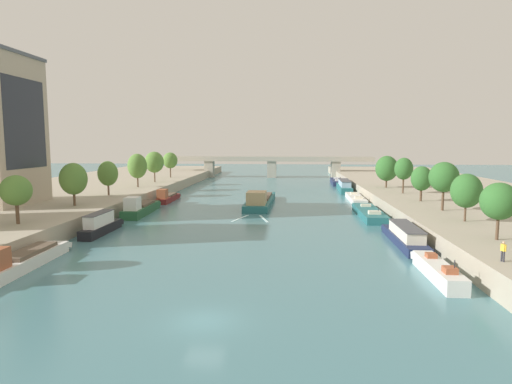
# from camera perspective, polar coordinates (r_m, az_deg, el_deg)

# --- Properties ---
(ground_plane) EXTENTS (400.00, 400.00, 0.00)m
(ground_plane) POSITION_cam_1_polar(r_m,az_deg,el_deg) (29.55, -6.80, -16.51)
(ground_plane) COLOR teal
(quay_left) EXTENTS (36.00, 170.00, 2.22)m
(quay_left) POSITION_cam_1_polar(r_m,az_deg,el_deg) (93.31, -23.85, -0.40)
(quay_left) COLOR #A89E89
(quay_left) RESTS_ON ground
(quay_right) EXTENTS (36.00, 170.00, 2.22)m
(quay_right) POSITION_cam_1_polar(r_m,az_deg,el_deg) (88.77, 26.21, -0.84)
(quay_right) COLOR #A89E89
(quay_right) RESTS_ON ground
(barge_midriver) EXTENTS (4.84, 21.97, 3.25)m
(barge_midriver) POSITION_cam_1_polar(r_m,az_deg,el_deg) (79.22, 0.52, -1.10)
(barge_midriver) COLOR #23666B
(barge_midriver) RESTS_ON ground
(wake_behind_barge) EXTENTS (5.60, 5.97, 0.03)m
(wake_behind_barge) POSITION_cam_1_polar(r_m,az_deg,el_deg) (65.85, -0.54, -3.50)
(wake_behind_barge) COLOR silver
(wake_behind_barge) RESTS_ON ground
(moored_boat_left_end) EXTENTS (3.04, 13.76, 2.87)m
(moored_boat_left_end) POSITION_cam_1_polar(r_m,az_deg,el_deg) (45.27, -28.63, -7.90)
(moored_boat_left_end) COLOR silver
(moored_boat_left_end) RESTS_ON ground
(moored_boat_left_second) EXTENTS (1.81, 10.10, 2.77)m
(moored_boat_left_second) POSITION_cam_1_polar(r_m,az_deg,el_deg) (58.36, -19.73, -4.08)
(moored_boat_left_second) COLOR black
(moored_boat_left_second) RESTS_ON ground
(moored_boat_left_far) EXTENTS (3.15, 13.82, 3.28)m
(moored_boat_left_far) POSITION_cam_1_polar(r_m,az_deg,el_deg) (72.10, -14.93, -2.05)
(moored_boat_left_far) COLOR #235633
(moored_boat_left_far) RESTS_ON ground
(moored_boat_left_near) EXTENTS (2.29, 11.20, 2.74)m
(moored_boat_left_near) POSITION_cam_1_polar(r_m,az_deg,el_deg) (86.21, -11.60, -0.70)
(moored_boat_left_near) COLOR maroon
(moored_boat_left_near) RESTS_ON ground
(moored_boat_right_second) EXTENTS (1.83, 10.21, 2.41)m
(moored_boat_right_second) POSITION_cam_1_polar(r_m,az_deg,el_deg) (40.66, 22.74, -9.45)
(moored_boat_right_second) COLOR silver
(moored_boat_right_second) RESTS_ON ground
(moored_boat_right_downstream) EXTENTS (2.68, 14.32, 2.24)m
(moored_boat_right_downstream) POSITION_cam_1_polar(r_m,az_deg,el_deg) (52.41, 18.98, -5.47)
(moored_boat_right_downstream) COLOR #1E284C
(moored_boat_right_downstream) RESTS_ON ground
(moored_boat_right_midway) EXTENTS (3.33, 15.87, 2.20)m
(moored_boat_right_midway) POSITION_cam_1_polar(r_m,az_deg,el_deg) (69.96, 14.63, -2.65)
(moored_boat_right_midway) COLOR #23666B
(moored_boat_right_midway) RESTS_ON ground
(moored_boat_right_far) EXTENTS (2.98, 15.15, 2.10)m
(moored_boat_right_far) POSITION_cam_1_polar(r_m,az_deg,el_deg) (87.46, 12.96, -0.82)
(moored_boat_right_far) COLOR silver
(moored_boat_right_far) RESTS_ON ground
(moored_boat_right_near) EXTENTS (3.18, 15.89, 2.68)m
(moored_boat_right_near) POSITION_cam_1_polar(r_m,az_deg,el_deg) (104.71, 11.53, 0.75)
(moored_boat_right_near) COLOR #23666B
(moored_boat_right_near) RESTS_ON ground
(moored_boat_right_gap_after) EXTENTS (3.74, 15.88, 2.28)m
(moored_boat_right_gap_after) POSITION_cam_1_polar(r_m,az_deg,el_deg) (122.19, 10.63, 1.35)
(moored_boat_right_gap_after) COLOR #1E284C
(moored_boat_right_gap_after) RESTS_ON ground
(tree_left_by_lamp) EXTENTS (3.43, 3.43, 5.61)m
(tree_left_by_lamp) POSITION_cam_1_polar(r_m,az_deg,el_deg) (56.30, -29.01, 0.17)
(tree_left_by_lamp) COLOR brown
(tree_left_by_lamp) RESTS_ON quay_left
(tree_left_third) EXTENTS (3.95, 3.95, 6.30)m
(tree_left_third) POSITION_cam_1_polar(r_m,az_deg,el_deg) (68.86, -22.88, 1.60)
(tree_left_third) COLOR brown
(tree_left_third) RESTS_ON quay_left
(tree_left_nearest) EXTENTS (3.49, 3.49, 6.02)m
(tree_left_nearest) POSITION_cam_1_polar(r_m,az_deg,el_deg) (80.28, -18.90, 2.31)
(tree_left_nearest) COLOR brown
(tree_left_nearest) RESTS_ON quay_left
(tree_left_midway) EXTENTS (3.97, 3.97, 6.92)m
(tree_left_midway) POSITION_cam_1_polar(r_m,az_deg,el_deg) (93.16, -15.34, 3.31)
(tree_left_midway) COLOR brown
(tree_left_midway) RESTS_ON quay_left
(tree_left_second) EXTENTS (4.38, 4.38, 7.11)m
(tree_left_second) POSITION_cam_1_polar(r_m,az_deg,el_deg) (103.43, -13.22, 3.84)
(tree_left_second) COLOR brown
(tree_left_second) RESTS_ON quay_left
(tree_left_past_mid) EXTENTS (3.80, 3.80, 6.59)m
(tree_left_past_mid) POSITION_cam_1_polar(r_m,az_deg,el_deg) (116.53, -11.21, 4.09)
(tree_left_past_mid) COLOR brown
(tree_left_past_mid) RESTS_ON quay_left
(tree_right_nearest) EXTENTS (3.44, 3.44, 5.52)m
(tree_right_nearest) POSITION_cam_1_polar(r_m,az_deg,el_deg) (47.30, 29.33, -1.08)
(tree_right_nearest) COLOR brown
(tree_right_nearest) RESTS_ON quay_right
(tree_right_far) EXTENTS (3.54, 3.54, 5.67)m
(tree_right_far) POSITION_cam_1_polar(r_m,az_deg,el_deg) (56.57, 25.93, 0.14)
(tree_right_far) COLOR brown
(tree_right_far) RESTS_ON quay_right
(tree_right_by_lamp) EXTENTS (3.94, 3.94, 6.65)m
(tree_right_by_lamp) POSITION_cam_1_polar(r_m,az_deg,el_deg) (64.34, 23.47, 1.80)
(tree_right_by_lamp) COLOR brown
(tree_right_by_lamp) RESTS_ON quay_right
(tree_right_past_mid) EXTENTS (3.25, 3.25, 5.54)m
(tree_right_past_mid) POSITION_cam_1_polar(r_m,az_deg,el_deg) (73.26, 20.94, 1.66)
(tree_right_past_mid) COLOR brown
(tree_right_past_mid) RESTS_ON quay_right
(tree_right_distant) EXTENTS (3.29, 3.29, 6.49)m
(tree_right_distant) POSITION_cam_1_polar(r_m,az_deg,el_deg) (83.33, 18.85, 2.90)
(tree_right_distant) COLOR brown
(tree_right_distant) RESTS_ON quay_right
(tree_right_second) EXTENTS (4.53, 4.53, 6.52)m
(tree_right_second) POSITION_cam_1_polar(r_m,az_deg,el_deg) (92.86, 16.81, 2.99)
(tree_right_second) COLOR brown
(tree_right_second) RESTS_ON quay_right
(bridge_far) EXTENTS (65.14, 4.40, 6.82)m
(bridge_far) POSITION_cam_1_polar(r_m,az_deg,el_deg) (141.44, 2.10, 3.70)
(bridge_far) COLOR #ADA899
(bridge_far) RESTS_ON ground
(person_on_quay) EXTENTS (0.32, 0.49, 1.62)m
(person_on_quay) POSITION_cam_1_polar(r_m,az_deg,el_deg) (39.34, 29.74, -6.64)
(person_on_quay) COLOR #2D2D38
(person_on_quay) RESTS_ON quay_right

